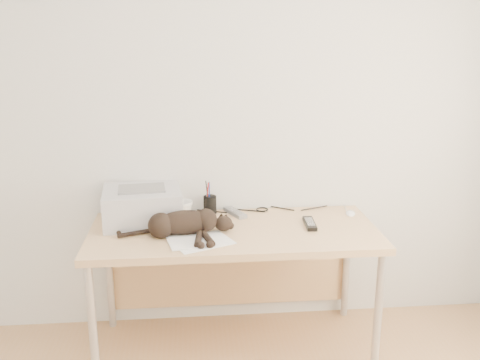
{
  "coord_description": "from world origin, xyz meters",
  "views": [
    {
      "loc": [
        -0.22,
        -1.39,
        1.81
      ],
      "look_at": [
        0.03,
        1.34,
        1.04
      ],
      "focal_mm": 40.0,
      "sensor_mm": 36.0,
      "label": 1
    }
  ],
  "objects": [
    {
      "name": "wall_back",
      "position": [
        0.0,
        1.75,
        1.3
      ],
      "size": [
        3.5,
        0.0,
        3.5
      ],
      "primitive_type": "plane",
      "rotation": [
        1.57,
        0.0,
        0.0
      ],
      "color": "silver",
      "rests_on": "floor"
    },
    {
      "name": "remote_grey",
      "position": [
        0.03,
        1.64,
        0.75
      ],
      "size": [
        0.13,
        0.2,
        0.02
      ],
      "primitive_type": "cube",
      "rotation": [
        0.0,
        0.0,
        0.43
      ],
      "color": "slate",
      "rests_on": "desk"
    },
    {
      "name": "remote_black",
      "position": [
        0.43,
        1.41,
        0.75
      ],
      "size": [
        0.07,
        0.2,
        0.02
      ],
      "primitive_type": "cube",
      "rotation": [
        0.0,
        0.0,
        -0.06
      ],
      "color": "black",
      "rests_on": "desk"
    },
    {
      "name": "desk",
      "position": [
        0.0,
        1.48,
        0.61
      ],
      "size": [
        1.6,
        0.7,
        0.74
      ],
      "color": "tan",
      "rests_on": "floor"
    },
    {
      "name": "papers",
      "position": [
        -0.19,
        1.23,
        0.74
      ],
      "size": [
        0.38,
        0.31,
        0.01
      ],
      "color": "white",
      "rests_on": "desk"
    },
    {
      "name": "printer",
      "position": [
        -0.51,
        1.56,
        0.84
      ],
      "size": [
        0.47,
        0.41,
        0.21
      ],
      "color": "silver",
      "rests_on": "desk"
    },
    {
      "name": "mouse",
      "position": [
        0.72,
        1.58,
        0.76
      ],
      "size": [
        0.08,
        0.11,
        0.03
      ],
      "primitive_type": "ellipsoid",
      "rotation": [
        0.0,
        0.0,
        -0.26
      ],
      "color": "white",
      "rests_on": "desk"
    },
    {
      "name": "mug",
      "position": [
        -0.28,
        1.6,
        0.79
      ],
      "size": [
        0.14,
        0.14,
        0.1
      ],
      "primitive_type": "imported",
      "rotation": [
        0.0,
        0.0,
        0.28
      ],
      "color": "white",
      "rests_on": "desk"
    },
    {
      "name": "cable_tangle",
      "position": [
        0.0,
        1.7,
        0.75
      ],
      "size": [
        1.36,
        0.08,
        0.01
      ],
      "primitive_type": null,
      "color": "black",
      "rests_on": "desk"
    },
    {
      "name": "cat",
      "position": [
        -0.29,
        1.33,
        0.8
      ],
      "size": [
        0.63,
        0.29,
        0.14
      ],
      "rotation": [
        0.0,
        0.0,
        0.11
      ],
      "color": "black",
      "rests_on": "desk"
    },
    {
      "name": "pen_cup",
      "position": [
        -0.12,
        1.68,
        0.8
      ],
      "size": [
        0.08,
        0.08,
        0.2
      ],
      "color": "black",
      "rests_on": "desk"
    }
  ]
}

